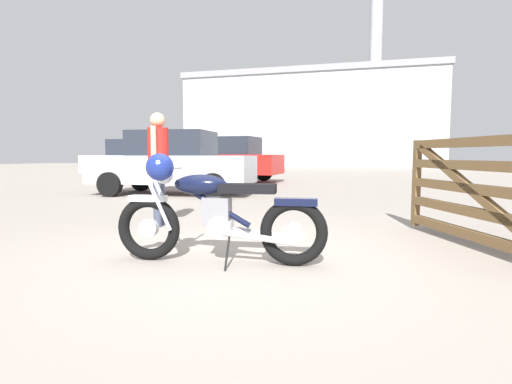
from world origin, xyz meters
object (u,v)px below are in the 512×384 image
Objects in this scene: white_estate_far at (218,158)px; silver_sedan_mid at (173,163)px; pale_sedan_back at (138,160)px; vintage_motorcycle at (213,213)px; timber_gate at (490,188)px; bystander at (158,157)px.

white_estate_far is 1.10× the size of silver_sedan_mid.
silver_sedan_mid is 6.54m from pale_sedan_back.
white_estate_far reaches higher than vintage_motorcycle.
vintage_motorcycle is 0.43× the size of white_estate_far.
bystander is at bearing 58.70° from timber_gate.
bystander is 0.35× the size of white_estate_far.
bystander reaches higher than vintage_motorcycle.
vintage_motorcycle is 2.90m from timber_gate.
bystander reaches higher than timber_gate.
vintage_motorcycle is at bearing 89.76° from timber_gate.
pale_sedan_back reaches higher than bystander.
silver_sedan_mid is (0.83, -5.27, -0.10)m from white_estate_far.
silver_sedan_mid is 0.98× the size of pale_sedan_back.
white_estate_far is 5.34m from silver_sedan_mid.
vintage_motorcycle is at bearing -65.77° from white_estate_far.
timber_gate is 1.43× the size of bystander.
timber_gate is (2.65, 1.17, 0.21)m from vintage_motorcycle.
white_estate_far is at bearing 10.88° from timber_gate.
bystander is 4.86m from silver_sedan_mid.
pale_sedan_back is (-4.27, 4.96, 0.00)m from silver_sedan_mid.
vintage_motorcycle is 0.47× the size of pale_sedan_back.
bystander is (-4.21, 0.53, 0.32)m from timber_gate.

